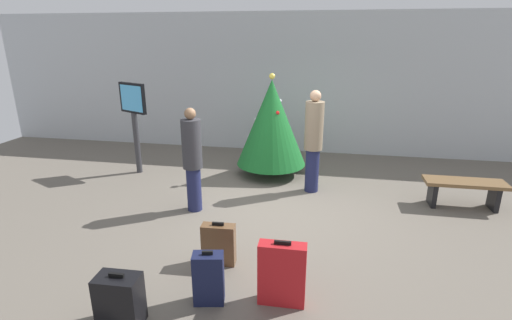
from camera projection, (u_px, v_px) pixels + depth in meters
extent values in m
plane|color=#665E54|center=(272.00, 210.00, 6.45)|extent=(16.00, 16.00, 0.00)
cube|color=#B7BCC1|center=(294.00, 84.00, 9.40)|extent=(16.00, 0.20, 3.40)
cylinder|color=#4C3319|center=(271.00, 169.00, 8.12)|extent=(0.12, 0.12, 0.24)
cone|color=#196628|center=(271.00, 123.00, 7.81)|extent=(1.45, 1.45, 1.77)
sphere|color=#F2D84C|center=(272.00, 76.00, 7.52)|extent=(0.12, 0.12, 0.12)
sphere|color=red|center=(278.00, 113.00, 7.52)|extent=(0.08, 0.08, 0.08)
sphere|color=silver|center=(249.00, 137.00, 7.96)|extent=(0.08, 0.08, 0.08)
sphere|color=silver|center=(256.00, 119.00, 7.83)|extent=(0.08, 0.08, 0.08)
sphere|color=silver|center=(280.00, 101.00, 7.70)|extent=(0.08, 0.08, 0.08)
sphere|color=blue|center=(266.00, 105.00, 7.86)|extent=(0.08, 0.08, 0.08)
cylinder|color=#333338|center=(137.00, 143.00, 8.08)|extent=(0.12, 0.12, 1.31)
cube|color=black|center=(132.00, 98.00, 7.78)|extent=(0.70, 0.39, 0.62)
cube|color=#4CB2F2|center=(131.00, 98.00, 7.74)|extent=(0.60, 0.29, 0.52)
cube|color=brown|center=(465.00, 183.00, 6.45)|extent=(1.32, 0.44, 0.06)
cube|color=black|center=(432.00, 193.00, 6.61)|extent=(0.08, 0.35, 0.42)
cube|color=black|center=(494.00, 198.00, 6.44)|extent=(0.08, 0.35, 0.42)
cylinder|color=#1E234C|center=(312.00, 170.00, 7.15)|extent=(0.25, 0.25, 0.83)
cylinder|color=gray|center=(314.00, 126.00, 6.89)|extent=(0.41, 0.41, 0.88)
sphere|color=tan|center=(316.00, 96.00, 6.72)|extent=(0.20, 0.20, 0.20)
cylinder|color=#1E234C|center=(194.00, 189.00, 6.37)|extent=(0.24, 0.24, 0.76)
cylinder|color=#333338|center=(192.00, 144.00, 6.13)|extent=(0.38, 0.38, 0.81)
sphere|color=#8C6647|center=(190.00, 114.00, 5.97)|extent=(0.19, 0.19, 0.19)
cube|color=brown|center=(219.00, 244.00, 4.87)|extent=(0.44, 0.19, 0.55)
cube|color=black|center=(218.00, 224.00, 4.78)|extent=(0.15, 0.04, 0.04)
cube|color=#141938|center=(209.00, 278.00, 4.14)|extent=(0.36, 0.25, 0.60)
cube|color=black|center=(207.00, 253.00, 4.04)|extent=(0.12, 0.05, 0.04)
cube|color=black|center=(120.00, 300.00, 3.83)|extent=(0.45, 0.29, 0.56)
cube|color=black|center=(116.00, 275.00, 3.73)|extent=(0.16, 0.04, 0.04)
cube|color=#B2191E|center=(282.00, 274.00, 4.11)|extent=(0.52, 0.18, 0.73)
cube|color=black|center=(283.00, 243.00, 3.99)|extent=(0.18, 0.03, 0.04)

